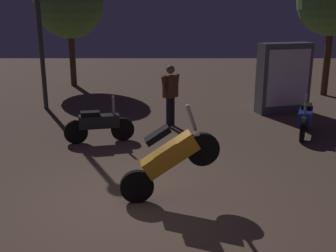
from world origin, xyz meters
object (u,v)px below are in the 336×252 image
motorcycle_orange_foreground (168,158)px  kiosk_billboard (282,78)px  motorcycle_black_parked_left (97,124)px  person_rider_beside (169,90)px  motorcycle_blue_parked_right (303,118)px

motorcycle_orange_foreground → kiosk_billboard: bearing=50.4°
motorcycle_orange_foreground → kiosk_billboard: 6.95m
motorcycle_orange_foreground → motorcycle_black_parked_left: size_ratio=1.01×
person_rider_beside → kiosk_billboard: bearing=68.8°
motorcycle_orange_foreground → kiosk_billboard: size_ratio=0.79×
motorcycle_orange_foreground → kiosk_billboard: (3.47, 6.02, 0.31)m
motorcycle_blue_parked_right → person_rider_beside: 3.51m
motorcycle_orange_foreground → kiosk_billboard: kiosk_billboard is taller
motorcycle_orange_foreground → motorcycle_black_parked_left: bearing=108.7°
motorcycle_orange_foreground → motorcycle_black_parked_left: (-1.66, 3.09, -0.31)m
motorcycle_orange_foreground → person_rider_beside: bearing=79.9°
kiosk_billboard → motorcycle_blue_parked_right: bearing=72.9°
motorcycle_black_parked_left → kiosk_billboard: size_ratio=0.78×
motorcycle_orange_foreground → person_rider_beside: 4.46m
motorcycle_orange_foreground → motorcycle_black_parked_left: motorcycle_orange_foreground is taller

